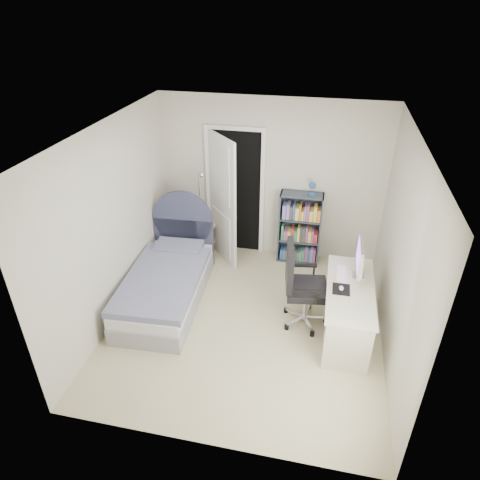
% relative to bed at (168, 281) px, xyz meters
% --- Properties ---
extents(room_shell, '(3.50, 3.70, 2.60)m').
position_rel_bed_xyz_m(room_shell, '(1.18, -0.28, 0.97)').
color(room_shell, tan).
rests_on(room_shell, ground).
extents(door, '(0.92, 0.64, 2.06)m').
position_rel_bed_xyz_m(door, '(0.54, 1.30, 0.76)').
color(door, black).
rests_on(door, ground).
extents(bed, '(1.05, 2.05, 1.23)m').
position_rel_bed_xyz_m(bed, '(0.00, 0.00, 0.00)').
color(bed, gray).
rests_on(bed, ground).
extents(nightstand, '(0.42, 0.42, 0.62)m').
position_rel_bed_xyz_m(nightstand, '(0.12, 1.31, 0.13)').
color(nightstand, tan).
rests_on(nightstand, ground).
extents(floor_lamp, '(0.20, 0.20, 1.43)m').
position_rel_bed_xyz_m(floor_lamp, '(0.14, 1.23, 0.31)').
color(floor_lamp, silver).
rests_on(floor_lamp, ground).
extents(bookcase, '(0.64, 0.27, 1.36)m').
position_rel_bed_xyz_m(bookcase, '(1.68, 1.36, 0.26)').
color(bookcase, '#37414C').
rests_on(bookcase, ground).
extents(desk, '(0.56, 1.40, 1.15)m').
position_rel_bed_xyz_m(desk, '(2.42, -0.20, 0.10)').
color(desk, beige).
rests_on(desk, ground).
extents(office_chair, '(0.61, 0.63, 1.15)m').
position_rel_bed_xyz_m(office_chair, '(1.81, -0.13, 0.35)').
color(office_chair, silver).
rests_on(office_chair, ground).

